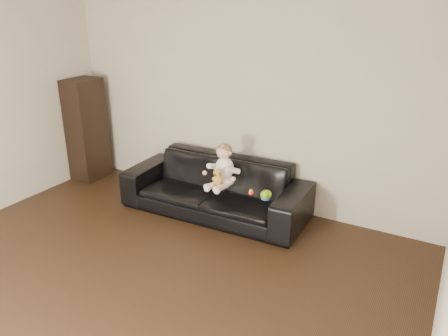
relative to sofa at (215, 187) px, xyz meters
The scene contains 10 objects.
floor 2.28m from the sofa, 87.55° to the right, with size 5.50×5.50×0.00m, color black.
wall_back 1.09m from the sofa, 79.09° to the left, with size 5.00×5.00×0.00m, color beige.
sofa is the anchor object (origin of this frame).
cabinet 2.24m from the sofa, behind, with size 0.37×0.50×1.46m, color black.
shelf_item 2.30m from the sofa, behind, with size 0.18×0.25×0.28m, color silver.
baby 0.40m from the sofa, 33.52° to the right, with size 0.39×0.46×0.51m.
teddy_bear 0.43m from the sofa, 54.76° to the right, with size 0.13×0.13×0.20m.
toy_green 0.81m from the sofa, 14.91° to the right, with size 0.12×0.15×0.10m, color #89D419.
toy_rattle 0.64m from the sofa, 19.12° to the right, with size 0.06×0.06×0.06m, color red.
toy_blue_disc 0.81m from the sofa, 15.16° to the right, with size 0.11×0.11×0.02m, color blue.
Camera 1 is at (2.41, -1.98, 2.50)m, focal length 35.00 mm.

